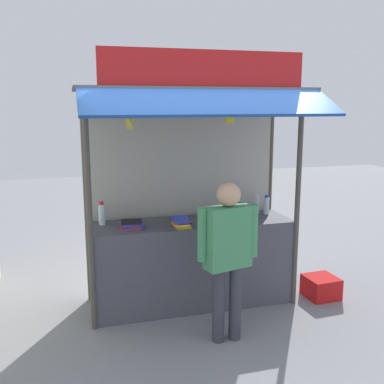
% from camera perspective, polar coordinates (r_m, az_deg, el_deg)
% --- Properties ---
extents(ground_plane, '(20.00, 20.00, 0.00)m').
position_cam_1_polar(ground_plane, '(5.50, 0.00, -13.93)').
color(ground_plane, gray).
extents(stall_counter, '(2.32, 0.65, 1.00)m').
position_cam_1_polar(stall_counter, '(5.30, 0.00, -9.04)').
color(stall_counter, '#4C4C56').
rests_on(stall_counter, ground).
extents(stall_structure, '(2.52, 1.47, 2.85)m').
position_cam_1_polar(stall_structure, '(5.11, -0.29, 4.20)').
color(stall_structure, '#4C4742').
rests_on(stall_structure, ground).
extents(water_bottle_front_left, '(0.07, 0.07, 0.26)m').
position_cam_1_polar(water_bottle_front_left, '(5.10, -11.42, -2.77)').
color(water_bottle_front_left, silver).
rests_on(water_bottle_front_left, stall_counter).
extents(water_bottle_far_left, '(0.07, 0.07, 0.24)m').
position_cam_1_polar(water_bottle_far_left, '(5.55, 9.46, -1.68)').
color(water_bottle_far_left, silver).
rests_on(water_bottle_far_left, stall_counter).
extents(water_bottle_front_right, '(0.08, 0.08, 0.29)m').
position_cam_1_polar(water_bottle_front_right, '(5.32, 4.46, -1.87)').
color(water_bottle_front_right, silver).
rests_on(water_bottle_front_right, stall_counter).
extents(water_bottle_back_right, '(0.07, 0.07, 0.23)m').
position_cam_1_polar(water_bottle_back_right, '(5.58, 8.26, -1.61)').
color(water_bottle_back_right, silver).
rests_on(water_bottle_back_right, stall_counter).
extents(magazine_stack_far_right, '(0.26, 0.27, 0.07)m').
position_cam_1_polar(magazine_stack_far_right, '(4.95, -7.74, -4.11)').
color(magazine_stack_far_right, red).
rests_on(magazine_stack_far_right, stall_counter).
extents(magazine_stack_mid_right, '(0.21, 0.32, 0.09)m').
position_cam_1_polar(magazine_stack_mid_right, '(4.96, -1.44, -3.89)').
color(magazine_stack_mid_right, yellow).
rests_on(magazine_stack_mid_right, stall_counter).
extents(banana_bunch_rightmost, '(0.08, 0.08, 0.28)m').
position_cam_1_polar(banana_bunch_rightmost, '(4.41, -7.96, 8.74)').
color(banana_bunch_rightmost, '#332D23').
extents(banana_bunch_leftmost, '(0.11, 0.11, 0.24)m').
position_cam_1_polar(banana_bunch_leftmost, '(4.66, 4.82, 9.54)').
color(banana_bunch_leftmost, '#332D23').
extents(vendor_person, '(0.61, 0.30, 1.61)m').
position_cam_1_polar(vendor_person, '(4.36, 4.58, -7.09)').
color(vendor_person, '#383842').
rests_on(vendor_person, ground).
extents(plastic_crate, '(0.39, 0.39, 0.26)m').
position_cam_1_polar(plastic_crate, '(5.81, 16.12, -11.56)').
color(plastic_crate, red).
rests_on(plastic_crate, ground).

